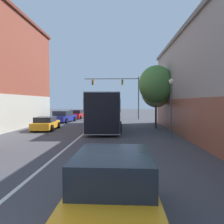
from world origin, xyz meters
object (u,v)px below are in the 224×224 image
object	(u,v)px
street_lamp	(171,100)
street_tree_far	(156,85)
hatchback_foreground	(113,193)
parked_car_left_far	(77,114)
street_tree_near	(156,91)
parked_car_left_mid	(63,117)
traffic_signal_gantry	(122,88)
parked_car_left_distant	(46,123)
bus	(105,109)

from	to	relation	value
street_lamp	street_tree_far	xyz separation A→B (m)	(-0.12, 5.95, 1.56)
hatchback_foreground	parked_car_left_far	xyz separation A→B (m)	(-6.69, 28.82, -0.05)
hatchback_foreground	street_lamp	xyz separation A→B (m)	(3.57, 10.84, 1.96)
street_lamp	street_tree_near	xyz separation A→B (m)	(-0.02, 6.53, 0.96)
hatchback_foreground	parked_car_left_mid	size ratio (longest dim) A/B	0.84
traffic_signal_gantry	street_lamp	size ratio (longest dim) A/B	1.95
parked_car_left_mid	parked_car_left_far	world-z (taller)	parked_car_left_mid
street_tree_far	parked_car_left_far	bearing A→B (deg)	130.15
street_tree_far	parked_car_left_distant	bearing A→B (deg)	-171.05
traffic_signal_gantry	street_tree_near	bearing A→B (deg)	-72.61
street_tree_far	bus	bearing A→B (deg)	-179.75
street_tree_near	street_tree_far	bearing A→B (deg)	-99.80
parked_car_left_far	street_tree_far	xyz separation A→B (m)	(10.14, -12.03, 3.57)
hatchback_foreground	parked_car_left_far	size ratio (longest dim) A/B	0.96
traffic_signal_gantry	street_tree_far	xyz separation A→B (m)	(3.23, -11.22, -0.36)
bus	parked_car_left_far	xyz separation A→B (m)	(-5.20, 12.05, -1.20)
parked_car_left_mid	parked_car_left_distant	xyz separation A→B (m)	(0.48, -7.74, -0.10)
bus	parked_car_left_far	distance (m)	13.18
street_lamp	street_tree_far	size ratio (longest dim) A/B	0.69
bus	parked_car_left_distant	bearing A→B (deg)	104.17
hatchback_foreground	street_lamp	distance (m)	11.58
parked_car_left_far	parked_car_left_distant	bearing A→B (deg)	-175.50
street_tree_near	street_tree_far	size ratio (longest dim) A/B	0.87
street_tree_far	street_lamp	bearing A→B (deg)	-88.88
bus	parked_car_left_far	bearing A→B (deg)	20.74
parked_car_left_mid	street_lamp	world-z (taller)	street_lamp
street_tree_near	street_tree_far	world-z (taller)	street_tree_far
parked_car_left_far	parked_car_left_distant	size ratio (longest dim) A/B	1.00
parked_car_left_far	street_lamp	distance (m)	20.79
hatchback_foreground	street_tree_near	size ratio (longest dim) A/B	0.76
parked_car_left_far	parked_car_left_mid	bearing A→B (deg)	179.58
traffic_signal_gantry	street_tree_near	xyz separation A→B (m)	(3.33, -10.63, -0.96)
parked_car_left_distant	street_tree_far	size ratio (longest dim) A/B	0.69
traffic_signal_gantry	street_lamp	distance (m)	17.59
parked_car_left_distant	street_lamp	distance (m)	11.38
traffic_signal_gantry	street_lamp	xyz separation A→B (m)	(3.35, -17.16, -1.92)
parked_car_left_far	bus	bearing A→B (deg)	-151.93
parked_car_left_mid	street_tree_near	bearing A→B (deg)	-109.47
parked_car_left_far	street_lamp	bearing A→B (deg)	-145.56
bus	traffic_signal_gantry	bearing A→B (deg)	-11.27
bus	street_tree_far	size ratio (longest dim) A/B	2.01
parked_car_left_distant	parked_car_left_mid	bearing A→B (deg)	0.19
parked_car_left_distant	street_tree_far	xyz separation A→B (m)	(10.20, 1.60, 3.62)
parked_car_left_far	traffic_signal_gantry	distance (m)	7.99
parked_car_left_mid	street_tree_near	size ratio (longest dim) A/B	0.91
parked_car_left_distant	bus	bearing A→B (deg)	-76.56
street_tree_near	traffic_signal_gantry	bearing A→B (deg)	107.39
traffic_signal_gantry	parked_car_left_mid	bearing A→B (deg)	-145.71
street_lamp	hatchback_foreground	bearing A→B (deg)	-108.23
street_tree_far	traffic_signal_gantry	bearing A→B (deg)	106.06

